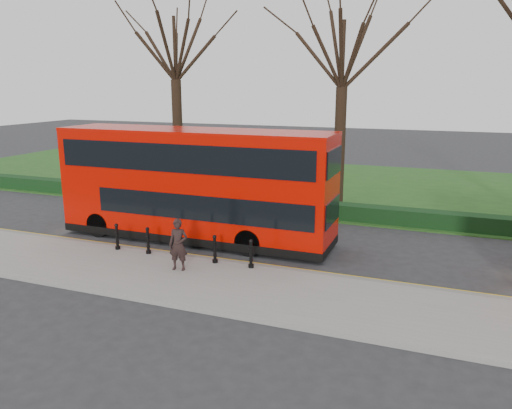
% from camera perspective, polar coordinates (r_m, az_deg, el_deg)
% --- Properties ---
extents(ground, '(120.00, 120.00, 0.00)m').
position_cam_1_polar(ground, '(19.61, -2.66, -5.82)').
color(ground, '#28282B').
rests_on(ground, ground).
extents(pavement, '(60.00, 4.00, 0.15)m').
position_cam_1_polar(pavement, '(17.06, -6.74, -8.68)').
color(pavement, gray).
rests_on(pavement, ground).
extents(kerb, '(60.00, 0.25, 0.16)m').
position_cam_1_polar(kerb, '(18.73, -3.89, -6.55)').
color(kerb, slate).
rests_on(kerb, ground).
extents(grass_verge, '(60.00, 18.00, 0.06)m').
position_cam_1_polar(grass_verge, '(33.42, 7.69, 2.28)').
color(grass_verge, '#1F4C19').
rests_on(grass_verge, ground).
extents(hedge, '(60.00, 0.90, 0.80)m').
position_cam_1_polar(hedge, '(25.61, 3.43, -0.24)').
color(hedge, black).
rests_on(hedge, ground).
extents(yellow_line_outer, '(60.00, 0.10, 0.01)m').
position_cam_1_polar(yellow_line_outer, '(19.01, -3.51, -6.45)').
color(yellow_line_outer, yellow).
rests_on(yellow_line_outer, ground).
extents(yellow_line_inner, '(60.00, 0.10, 0.01)m').
position_cam_1_polar(yellow_line_inner, '(19.18, -3.26, -6.26)').
color(yellow_line_inner, yellow).
rests_on(yellow_line_inner, ground).
extents(tree_left, '(7.89, 7.89, 12.32)m').
position_cam_1_polar(tree_left, '(31.15, -9.30, 17.93)').
color(tree_left, black).
rests_on(tree_left, ground).
extents(tree_mid, '(7.41, 7.41, 11.58)m').
position_cam_1_polar(tree_mid, '(27.54, 9.96, 17.37)').
color(tree_mid, black).
rests_on(tree_mid, ground).
extents(bollard_row, '(5.83, 0.15, 1.00)m').
position_cam_1_polar(bollard_row, '(18.92, -8.63, -4.62)').
color(bollard_row, black).
rests_on(bollard_row, pavement).
extents(bus_lead, '(11.80, 2.71, 4.70)m').
position_cam_1_polar(bus_lead, '(21.15, -7.02, 2.19)').
color(bus_lead, '#BD0A00').
rests_on(bus_lead, ground).
extents(pedestrian, '(0.74, 0.56, 1.84)m').
position_cam_1_polar(pedestrian, '(17.63, -8.87, -4.56)').
color(pedestrian, black).
rests_on(pedestrian, pavement).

